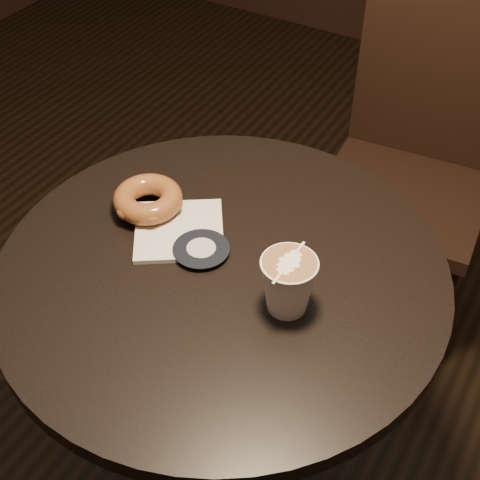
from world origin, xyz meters
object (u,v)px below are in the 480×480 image
at_px(latte_cup, 288,285).
at_px(doughnut, 148,199).
at_px(pastry_bag, 179,230).
at_px(cafe_table, 224,345).
at_px(chair, 420,140).

bearing_deg(latte_cup, doughnut, 166.45).
bearing_deg(pastry_bag, latte_cup, -47.28).
bearing_deg(latte_cup, pastry_bag, 166.54).
distance_m(cafe_table, latte_cup, 0.28).
bearing_deg(doughnut, pastry_bag, -13.80).
height_order(pastry_bag, doughnut, doughnut).
bearing_deg(chair, latte_cup, -92.22).
xyz_separation_m(pastry_bag, doughnut, (-0.07, 0.02, 0.02)).
bearing_deg(pastry_bag, doughnut, 132.39).
bearing_deg(chair, cafe_table, -101.35).
height_order(cafe_table, chair, chair).
relative_size(chair, pastry_bag, 6.97).
distance_m(cafe_table, pastry_bag, 0.23).
relative_size(pastry_bag, latte_cup, 1.56).
distance_m(doughnut, latte_cup, 0.31).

